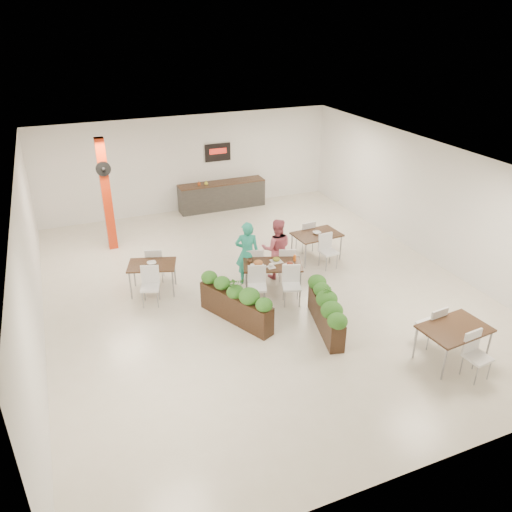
{
  "coord_description": "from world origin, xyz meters",
  "views": [
    {
      "loc": [
        -4.2,
        -9.98,
        6.19
      ],
      "look_at": [
        -0.23,
        -0.4,
        1.1
      ],
      "focal_mm": 35.0,
      "sensor_mm": 36.0,
      "label": 1
    }
  ],
  "objects": [
    {
      "name": "planter_right",
      "position": [
        0.65,
        -2.2,
        0.5
      ],
      "size": [
        0.77,
        1.91,
        1.02
      ],
      "rotation": [
        0.0,
        0.0,
        1.33
      ],
      "color": "black",
      "rests_on": "ground"
    },
    {
      "name": "service_counter",
      "position": [
        1.0,
        5.65,
        0.49
      ],
      "size": [
        3.0,
        0.64,
        2.2
      ],
      "color": "#2C2A27",
      "rests_on": "ground"
    },
    {
      "name": "side_table_b",
      "position": [
        2.11,
        0.9,
        0.63
      ],
      "size": [
        1.31,
        1.65,
        0.92
      ],
      "rotation": [
        0.0,
        0.0,
        0.07
      ],
      "color": "black",
      "rests_on": "ground"
    },
    {
      "name": "room_shell",
      "position": [
        0.0,
        0.0,
        2.01
      ],
      "size": [
        10.1,
        12.1,
        3.22
      ],
      "color": "white",
      "rests_on": "ground"
    },
    {
      "name": "diner_man",
      "position": [
        -0.15,
        0.36,
        0.82
      ],
      "size": [
        0.7,
        0.57,
        1.65
      ],
      "primitive_type": "imported",
      "rotation": [
        0.0,
        0.0,
        2.8
      ],
      "color": "teal",
      "rests_on": "ground"
    },
    {
      "name": "red_column",
      "position": [
        -3.0,
        3.79,
        1.64
      ],
      "size": [
        0.4,
        0.41,
        3.2
      ],
      "color": "red",
      "rests_on": "ground"
    },
    {
      "name": "diner_woman",
      "position": [
        0.65,
        0.36,
        0.8
      ],
      "size": [
        0.93,
        0.83,
        1.59
      ],
      "primitive_type": "imported",
      "rotation": [
        0.0,
        0.0,
        2.8
      ],
      "color": "#D05C6E",
      "rests_on": "ground"
    },
    {
      "name": "planter_left",
      "position": [
        -1.03,
        -1.17,
        0.53
      ],
      "size": [
        1.12,
        1.93,
        1.09
      ],
      "rotation": [
        0.0,
        0.0,
        2.0
      ],
      "color": "black",
      "rests_on": "ground"
    },
    {
      "name": "side_table_c",
      "position": [
        2.38,
        -4.08,
        0.63
      ],
      "size": [
        1.37,
        1.65,
        0.92
      ],
      "rotation": [
        0.0,
        0.0,
        0.09
      ],
      "color": "black",
      "rests_on": "ground"
    },
    {
      "name": "ground",
      "position": [
        0.0,
        0.0,
        0.0
      ],
      "size": [
        12.0,
        12.0,
        0.0
      ],
      "primitive_type": "plane",
      "color": "beige",
      "rests_on": "ground"
    },
    {
      "name": "main_table",
      "position": [
        0.24,
        -0.29,
        0.64
      ],
      "size": [
        1.7,
        1.94,
        0.92
      ],
      "rotation": [
        0.0,
        0.0,
        -0.34
      ],
      "color": "black",
      "rests_on": "ground"
    },
    {
      "name": "side_table_a",
      "position": [
        -2.44,
        0.8,
        0.62
      ],
      "size": [
        1.3,
        1.67,
        0.92
      ],
      "rotation": [
        0.0,
        0.0,
        -0.31
      ],
      "color": "black",
      "rests_on": "ground"
    }
  ]
}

